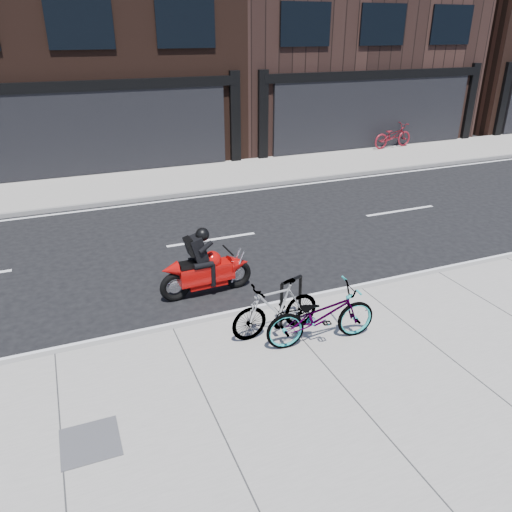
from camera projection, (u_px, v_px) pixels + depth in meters
name	position (u px, v px, depth m)	size (l,w,h in m)	color
ground	(238.00, 271.00, 11.39)	(120.00, 120.00, 0.00)	black
sidewalk_near	(360.00, 409.00, 7.16)	(60.00, 6.00, 0.13)	gray
sidewalk_far	(163.00, 181.00, 17.89)	(60.00, 3.50, 0.13)	gray
building_mideast	(324.00, 2.00, 24.45)	(12.00, 10.00, 12.50)	black
building_east	(508.00, 1.00, 28.49)	(10.00, 10.00, 13.00)	black
bike_rack	(291.00, 297.00, 8.95)	(0.51, 0.22, 0.90)	black
bicycle_front	(321.00, 315.00, 8.40)	(0.68, 1.96, 1.03)	gray
bicycle_rear	(276.00, 308.00, 8.65)	(0.47, 1.67, 1.00)	gray
motorcycle	(210.00, 267.00, 10.21)	(1.99, 0.46, 1.49)	black
bicycle_far	(393.00, 136.00, 22.42)	(0.71, 2.03, 1.07)	maroon
utility_grate	(90.00, 442.00, 6.50)	(0.75, 0.75, 0.01)	#434345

